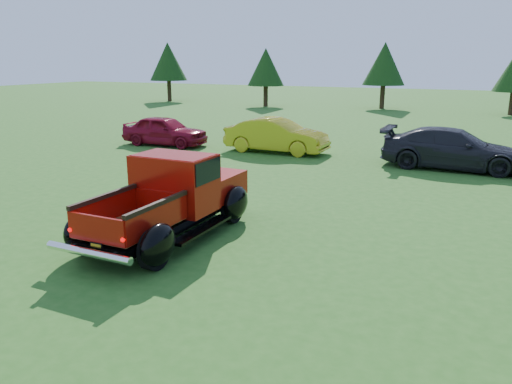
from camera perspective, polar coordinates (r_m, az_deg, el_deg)
name	(u,v)px	position (r m, az deg, el deg)	size (l,w,h in m)	color
ground	(240,243)	(10.49, -1.85, -5.87)	(120.00, 120.00, 0.00)	#245618
tree_far_west	(168,62)	(46.90, -10.02, 14.47)	(3.33, 3.33, 5.20)	#332114
tree_west	(266,67)	(41.18, 1.12, 14.08)	(2.94, 2.94, 4.60)	#332114
tree_mid_left	(384,64)	(40.46, 14.46, 14.00)	(3.20, 3.20, 5.00)	#332114
pickup_truck	(176,196)	(11.06, -9.17, -0.42)	(2.29, 4.77, 1.75)	black
show_car_red	(165,131)	(22.70, -10.38, 6.92)	(1.54, 3.84, 1.31)	maroon
show_car_yellow	(277,135)	(20.61, 2.36, 6.47)	(1.47, 4.22, 1.39)	#B4A818
show_car_grey	(453,149)	(18.77, 21.59, 4.63)	(1.97, 4.85, 1.41)	black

